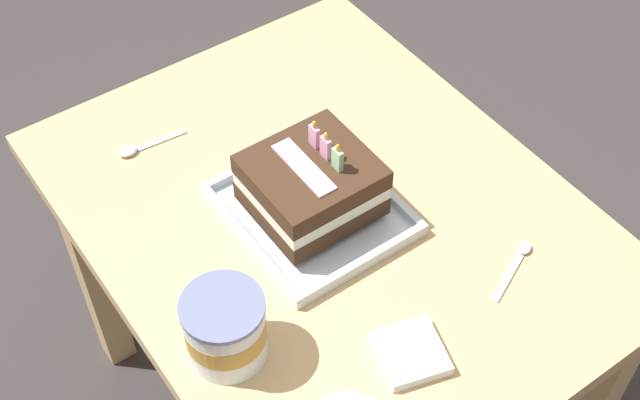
{
  "coord_description": "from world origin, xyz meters",
  "views": [
    {
      "loc": [
        0.74,
        -0.54,
        1.76
      ],
      "look_at": [
        -0.0,
        -0.01,
        0.72
      ],
      "focal_mm": 48.91,
      "sensor_mm": 36.0,
      "label": 1
    }
  ],
  "objects": [
    {
      "name": "dining_table",
      "position": [
        0.0,
        0.0,
        0.57
      ],
      "size": [
        0.93,
        0.73,
        0.69
      ],
      "color": "tan",
      "rests_on": "ground_plane"
    },
    {
      "name": "foil_tray",
      "position": [
        -0.01,
        -0.03,
        0.69
      ],
      "size": [
        0.28,
        0.25,
        0.02
      ],
      "color": "silver",
      "rests_on": "dining_table"
    },
    {
      "name": "birthday_cake",
      "position": [
        -0.01,
        -0.03,
        0.76
      ],
      "size": [
        0.17,
        0.18,
        0.15
      ],
      "color": "#3C2618",
      "rests_on": "foil_tray"
    },
    {
      "name": "ice_cream_tub",
      "position": [
        0.13,
        -0.27,
        0.74
      ],
      "size": [
        0.12,
        0.12,
        0.11
      ],
      "color": "white",
      "rests_on": "dining_table"
    },
    {
      "name": "serving_spoon_near_tray",
      "position": [
        -0.3,
        -0.19,
        0.69
      ],
      "size": [
        0.03,
        0.13,
        0.01
      ],
      "color": "silver",
      "rests_on": "dining_table"
    },
    {
      "name": "serving_spoon_by_bowls",
      "position": [
        0.25,
        0.18,
        0.69
      ],
      "size": [
        0.07,
        0.12,
        0.01
      ],
      "color": "silver",
      "rests_on": "dining_table"
    },
    {
      "name": "napkin_pile",
      "position": [
        0.29,
        -0.06,
        0.7
      ],
      "size": [
        0.12,
        0.11,
        0.02
      ],
      "color": "white",
      "rests_on": "dining_table"
    }
  ]
}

